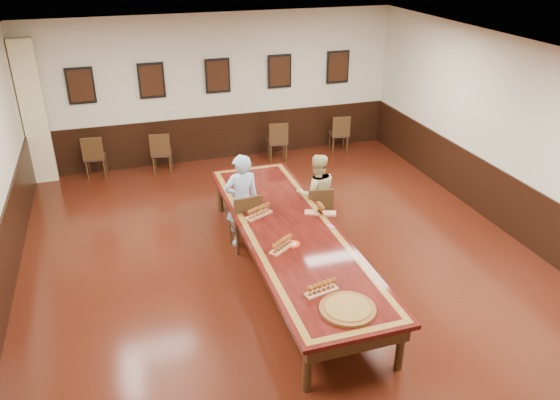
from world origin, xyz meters
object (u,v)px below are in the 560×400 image
object	(u,v)px
carved_platter	(348,309)
spare_chair_d	(339,133)
chair_man	(245,220)
person_man	(242,201)
conference_table	(290,238)
spare_chair_a	(95,155)
chair_woman	(317,209)
person_woman	(317,194)
spare_chair_c	(277,140)
spare_chair_b	(162,151)

from	to	relation	value
carved_platter	spare_chair_d	bearing A→B (deg)	67.50
chair_man	person_man	bearing A→B (deg)	-90.00
chair_man	conference_table	size ratio (longest dim) A/B	0.20
chair_man	spare_chair_a	size ratio (longest dim) A/B	1.09
chair_woman	person_man	bearing A→B (deg)	5.05
spare_chair_d	conference_table	world-z (taller)	spare_chair_d
chair_woman	person_man	xyz separation A→B (m)	(-1.30, 0.03, 0.34)
chair_man	person_woman	bearing A→B (deg)	-177.40
spare_chair_d	spare_chair_c	bearing A→B (deg)	12.31
chair_man	carved_platter	bearing A→B (deg)	94.48
chair_man	spare_chair_d	distance (m)	4.83
chair_woman	spare_chair_b	bearing A→B (deg)	-51.61
person_man	carved_platter	xyz separation A→B (m)	(0.49, -3.07, -0.02)
person_woman	carved_platter	xyz separation A→B (m)	(-0.83, -3.13, 0.07)
spare_chair_c	person_woman	xyz separation A→B (m)	(-0.36, -3.37, 0.25)
person_woman	carved_platter	distance (m)	3.24
spare_chair_b	person_woman	size ratio (longest dim) A/B	0.64
spare_chair_b	person_woman	bearing A→B (deg)	133.82
person_woman	spare_chair_a	bearing A→B (deg)	-38.85
spare_chair_b	person_man	bearing A→B (deg)	115.58
spare_chair_b	carved_platter	world-z (taller)	spare_chair_b
spare_chair_a	chair_woman	bearing A→B (deg)	139.84
spare_chair_b	carved_platter	distance (m)	6.75
spare_chair_c	conference_table	bearing A→B (deg)	83.66
spare_chair_c	spare_chair_d	distance (m)	1.55
chair_woman	spare_chair_b	distance (m)	4.18
person_man	chair_woman	bearing A→B (deg)	173.82
spare_chair_d	person_woman	bearing A→B (deg)	70.29
spare_chair_c	spare_chair_d	bearing A→B (deg)	-168.15
spare_chair_d	person_man	size ratio (longest dim) A/B	0.56
person_man	spare_chair_b	bearing A→B (deg)	-80.25
person_woman	conference_table	xyz separation A→B (m)	(-0.85, -1.12, -0.09)
chair_woman	spare_chair_c	size ratio (longest dim) A/B	0.99
chair_woman	carved_platter	bearing A→B (deg)	81.57
conference_table	spare_chair_c	bearing A→B (deg)	74.98
spare_chair_c	chair_man	bearing A→B (deg)	73.49
chair_woman	person_woman	distance (m)	0.27
spare_chair_a	spare_chair_d	distance (m)	5.49
person_man	conference_table	bearing A→B (deg)	109.04
carved_platter	conference_table	bearing A→B (deg)	90.56
spare_chair_b	chair_man	bearing A→B (deg)	115.31
chair_man	spare_chair_a	xyz separation A→B (m)	(-2.28, 3.80, -0.04)
spare_chair_b	spare_chair_d	world-z (taller)	spare_chair_b
carved_platter	chair_woman	bearing A→B (deg)	74.98
spare_chair_d	carved_platter	bearing A→B (deg)	76.65
spare_chair_d	carved_platter	distance (m)	7.14
chair_woman	spare_chair_b	size ratio (longest dim) A/B	1.00
person_woman	spare_chair_d	bearing A→B (deg)	-112.26
spare_chair_d	conference_table	size ratio (longest dim) A/B	0.18
spare_chair_b	spare_chair_d	distance (m)	4.12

